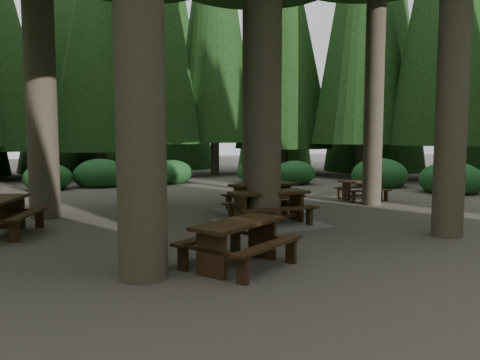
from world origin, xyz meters
name	(u,v)px	position (x,y,z in m)	size (l,w,h in m)	color
ground	(237,229)	(0.00, 0.00, 0.00)	(80.00, 80.00, 0.00)	#524942
picnic_table_a	(269,213)	(0.95, 0.21, 0.29)	(2.49, 2.06, 0.84)	gray
picnic_table_c	(263,202)	(1.66, 2.05, 0.29)	(2.78, 2.43, 0.84)	gray
picnic_table_d	(362,187)	(5.97, 3.09, 0.44)	(1.69, 1.43, 0.66)	black
picnic_table_e	(239,237)	(-1.20, -3.00, 0.52)	(2.29, 2.18, 0.78)	black
shrub_ring	(251,206)	(0.70, 0.75, 0.40)	(23.86, 24.64, 1.49)	#1C5322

